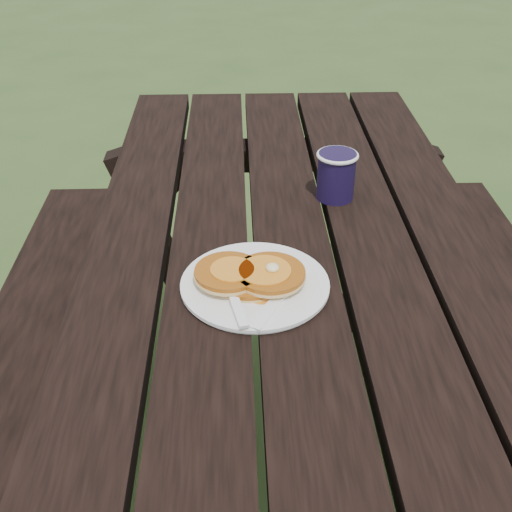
{
  "coord_description": "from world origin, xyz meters",
  "views": [
    {
      "loc": [
        -0.1,
        -0.9,
        1.38
      ],
      "look_at": [
        -0.07,
        -0.02,
        0.8
      ],
      "focal_mm": 45.0,
      "sensor_mm": 36.0,
      "label": 1
    }
  ],
  "objects_px": {
    "picnic_table": "(290,425)",
    "plate": "(255,285)",
    "pancake_stack": "(250,275)",
    "coffee_cup": "(336,173)"
  },
  "relations": [
    {
      "from": "picnic_table",
      "to": "coffee_cup",
      "type": "distance_m",
      "value": 0.52
    },
    {
      "from": "picnic_table",
      "to": "pancake_stack",
      "type": "relative_size",
      "value": 9.86
    },
    {
      "from": "picnic_table",
      "to": "coffee_cup",
      "type": "bearing_deg",
      "value": 69.0
    },
    {
      "from": "plate",
      "to": "coffee_cup",
      "type": "xyz_separation_m",
      "value": [
        0.17,
        0.31,
        0.05
      ]
    },
    {
      "from": "picnic_table",
      "to": "pancake_stack",
      "type": "bearing_deg",
      "value": -153.06
    },
    {
      "from": "plate",
      "to": "pancake_stack",
      "type": "relative_size",
      "value": 1.31
    },
    {
      "from": "pancake_stack",
      "to": "picnic_table",
      "type": "bearing_deg",
      "value": 26.94
    },
    {
      "from": "pancake_stack",
      "to": "coffee_cup",
      "type": "bearing_deg",
      "value": 59.3
    },
    {
      "from": "picnic_table",
      "to": "plate",
      "type": "bearing_deg",
      "value": -149.76
    },
    {
      "from": "plate",
      "to": "pancake_stack",
      "type": "distance_m",
      "value": 0.02
    }
  ]
}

